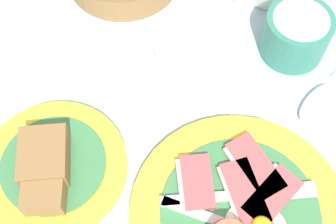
% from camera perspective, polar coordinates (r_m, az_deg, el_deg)
% --- Properties ---
extents(ground_plane, '(3.00, 3.00, 0.00)m').
position_cam_1_polar(ground_plane, '(0.58, 0.58, -9.20)').
color(ground_plane, '#A3BCD1').
extents(breakfast_plate, '(0.26, 0.26, 0.04)m').
position_cam_1_polar(breakfast_plate, '(0.56, 8.73, -12.19)').
color(breakfast_plate, yellow).
rests_on(breakfast_plate, ground_plane).
extents(bread_plate, '(0.18, 0.18, 0.05)m').
position_cam_1_polar(bread_plate, '(0.59, -14.05, -6.55)').
color(bread_plate, yellow).
rests_on(bread_plate, ground_plane).
extents(sugar_cup, '(0.09, 0.09, 0.07)m').
position_cam_1_polar(sugar_cup, '(0.67, 15.34, 9.18)').
color(sugar_cup, '#337F6B').
rests_on(sugar_cup, ground_plane).
extents(teaspoon_by_saucer, '(0.18, 0.11, 0.01)m').
position_cam_1_polar(teaspoon_by_saucer, '(0.65, 2.21, 4.78)').
color(teaspoon_by_saucer, silver).
rests_on(teaspoon_by_saucer, ground_plane).
extents(teaspoon_near_cup, '(0.10, 0.18, 0.01)m').
position_cam_1_polar(teaspoon_near_cup, '(0.67, 18.72, 2.70)').
color(teaspoon_near_cup, silver).
rests_on(teaspoon_near_cup, ground_plane).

